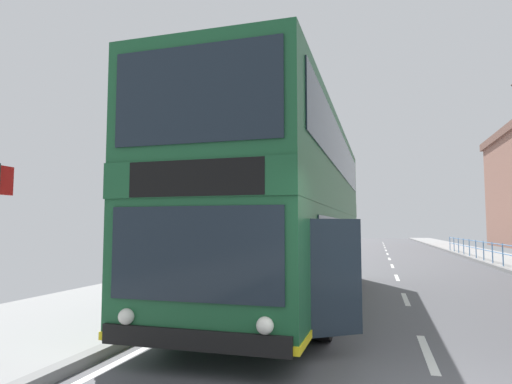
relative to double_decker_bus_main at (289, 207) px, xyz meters
name	(u,v)px	position (x,y,z in m)	size (l,w,h in m)	color
double_decker_bus_main	(289,207)	(0.00, 0.00, 0.00)	(3.23, 11.24, 4.29)	#19512D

